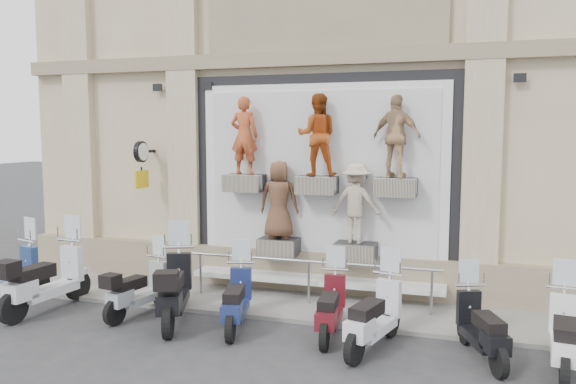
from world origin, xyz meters
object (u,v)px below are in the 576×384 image
scooter_h (482,314)px  scooter_i (565,320)px  scooter_c (139,278)px  scooter_e (236,287)px  clock_sign_bracket (142,159)px  guard_rail (309,284)px  scooter_d (174,275)px  scooter_f (331,295)px  scooter_b (46,266)px  scooter_g (374,302)px

scooter_h → scooter_i: 1.10m
scooter_c → scooter_e: 1.99m
clock_sign_bracket → scooter_i: 8.65m
guard_rail → scooter_d: bearing=-142.3°
scooter_e → scooter_f: size_ratio=1.03×
scooter_c → scooter_i: size_ratio=0.94×
scooter_b → guard_rail: bearing=25.8°
scooter_b → scooter_e: (3.77, 0.19, -0.15)m
guard_rail → scooter_h: (3.11, -1.66, 0.23)m
scooter_f → scooter_h: size_ratio=1.01×
guard_rail → scooter_c: scooter_c is taller
scooter_e → scooter_i: scooter_i is taller
scooter_f → scooter_h: scooter_f is taller
clock_sign_bracket → scooter_g: clock_sign_bracket is taller
scooter_b → scooter_i: scooter_b is taller
clock_sign_bracket → scooter_i: size_ratio=0.55×
scooter_d → scooter_f: size_ratio=1.23×
scooter_b → scooter_e: bearing=8.4°
scooter_c → scooter_i: (7.06, -0.37, 0.05)m
scooter_c → scooter_g: bearing=6.1°
clock_sign_bracket → scooter_g: 6.22m
scooter_d → scooter_e: 1.17m
guard_rail → scooter_i: (4.20, -1.77, 0.28)m
scooter_i → scooter_b: bearing=-173.3°
scooter_c → scooter_b: bearing=-159.0°
guard_rail → clock_sign_bracket: (-3.90, 0.47, 2.34)m
scooter_d → scooter_i: scooter_d is taller
scooter_g → scooter_h: size_ratio=1.09×
clock_sign_bracket → scooter_e: 4.18m
scooter_g → scooter_h: bearing=19.0°
scooter_h → scooter_i: size_ratio=0.93×
scooter_d → scooter_h: (5.14, -0.09, -0.17)m
scooter_d → scooter_g: size_ratio=1.14×
guard_rail → scooter_h: 3.53m
scooter_b → scooter_f: bearing=8.8°
scooter_d → scooter_e: (1.16, 0.05, -0.14)m
scooter_h → scooter_i: scooter_i is taller
guard_rail → scooter_f: bearing=-61.7°
guard_rail → scooter_h: size_ratio=2.95×
guard_rail → scooter_f: (0.76, -1.40, 0.24)m
clock_sign_bracket → scooter_g: (5.43, -2.23, -2.04)m
scooter_h → scooter_g: bearing=163.0°
scooter_e → scooter_h: size_ratio=1.04×
scooter_c → scooter_d: (0.82, -0.17, 0.16)m
clock_sign_bracket → scooter_e: clock_sign_bracket is taller
clock_sign_bracket → scooter_g: size_ratio=0.54×
scooter_b → clock_sign_bracket: bearing=76.7°
scooter_d → scooter_e: size_ratio=1.19×
scooter_d → scooter_c: bearing=147.4°
scooter_g → scooter_i: bearing=15.3°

